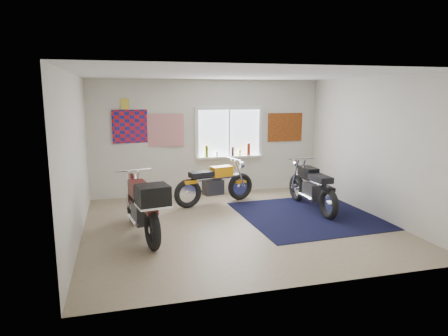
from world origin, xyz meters
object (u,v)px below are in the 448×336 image
object	(u,v)px
navy_rug	(307,215)
maroon_tourer	(143,207)
black_chrome_bike	(312,188)
yellow_triumph	(215,185)

from	to	relation	value
navy_rug	maroon_tourer	distance (m)	3.28
black_chrome_bike	maroon_tourer	xyz separation A→B (m)	(-3.47, -0.84, 0.10)
navy_rug	maroon_tourer	xyz separation A→B (m)	(-3.20, -0.47, 0.54)
yellow_triumph	navy_rug	bearing A→B (deg)	-54.96
navy_rug	black_chrome_bike	distance (m)	0.63
maroon_tourer	black_chrome_bike	bearing A→B (deg)	-86.20
navy_rug	black_chrome_bike	bearing A→B (deg)	53.63
yellow_triumph	black_chrome_bike	bearing A→B (deg)	-42.27
yellow_triumph	maroon_tourer	xyz separation A→B (m)	(-1.63, -1.78, 0.12)
navy_rug	yellow_triumph	size ratio (longest dim) A/B	1.38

